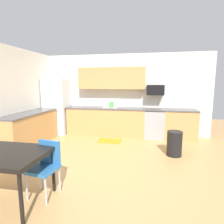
% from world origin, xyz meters
% --- Properties ---
extents(ground_plane, '(12.00, 12.00, 0.00)m').
position_xyz_m(ground_plane, '(0.00, 0.00, 0.00)').
color(ground_plane, tan).
extents(wall_back, '(5.80, 0.10, 2.70)m').
position_xyz_m(wall_back, '(0.00, 2.65, 1.35)').
color(wall_back, silver).
rests_on(wall_back, ground).
extents(cabinet_run_back, '(2.57, 0.60, 0.90)m').
position_xyz_m(cabinet_run_back, '(-0.46, 2.30, 0.45)').
color(cabinet_run_back, tan).
rests_on(cabinet_run_back, ground).
extents(cabinet_run_back_right, '(0.98, 0.60, 0.90)m').
position_xyz_m(cabinet_run_back_right, '(1.91, 2.30, 0.45)').
color(cabinet_run_back_right, tan).
rests_on(cabinet_run_back_right, ground).
extents(cabinet_run_left, '(0.60, 2.00, 0.90)m').
position_xyz_m(cabinet_run_left, '(-2.30, 0.80, 0.45)').
color(cabinet_run_left, tan).
rests_on(cabinet_run_left, ground).
extents(countertop_back, '(4.80, 0.64, 0.04)m').
position_xyz_m(countertop_back, '(0.00, 2.30, 0.92)').
color(countertop_back, '#4C4C51').
rests_on(countertop_back, cabinet_run_back).
extents(countertop_left, '(0.64, 2.00, 0.04)m').
position_xyz_m(countertop_left, '(-2.30, 0.80, 0.92)').
color(countertop_left, '#4C4C51').
rests_on(countertop_left, cabinet_run_left).
extents(upper_cabinets_back, '(2.20, 0.34, 0.70)m').
position_xyz_m(upper_cabinets_back, '(-0.30, 2.43, 1.90)').
color(upper_cabinets_back, tan).
extents(refrigerator, '(0.76, 0.70, 1.88)m').
position_xyz_m(refrigerator, '(-2.18, 2.22, 0.94)').
color(refrigerator, white).
rests_on(refrigerator, ground).
extents(oven_range, '(0.60, 0.60, 0.91)m').
position_xyz_m(oven_range, '(1.12, 2.30, 0.46)').
color(oven_range, '#999BA0').
rests_on(oven_range, ground).
extents(microwave, '(0.54, 0.36, 0.32)m').
position_xyz_m(microwave, '(1.12, 2.40, 1.53)').
color(microwave, black).
extents(sink_basin, '(0.48, 0.40, 0.14)m').
position_xyz_m(sink_basin, '(-0.30, 2.30, 0.88)').
color(sink_basin, '#A5A8AD').
rests_on(sink_basin, countertop_back).
extents(sink_faucet, '(0.02, 0.02, 0.24)m').
position_xyz_m(sink_faucet, '(-0.30, 2.48, 1.04)').
color(sink_faucet, '#B2B5BA').
rests_on(sink_faucet, countertop_back).
extents(chair_near_table, '(0.45, 0.45, 0.85)m').
position_xyz_m(chair_near_table, '(-0.61, -1.22, 0.50)').
color(chair_near_table, '#2D72B7').
rests_on(chair_near_table, ground).
extents(trash_bin, '(0.36, 0.36, 0.60)m').
position_xyz_m(trash_bin, '(1.57, 0.84, 0.30)').
color(trash_bin, black).
rests_on(trash_bin, ground).
extents(floor_mat, '(0.70, 0.50, 0.01)m').
position_xyz_m(floor_mat, '(-0.21, 1.65, 0.01)').
color(floor_mat, orange).
rests_on(floor_mat, ground).
extents(kettle, '(0.14, 0.14, 0.20)m').
position_xyz_m(kettle, '(-0.28, 2.35, 1.02)').
color(kettle, '#4CA54C').
rests_on(kettle, countertop_back).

